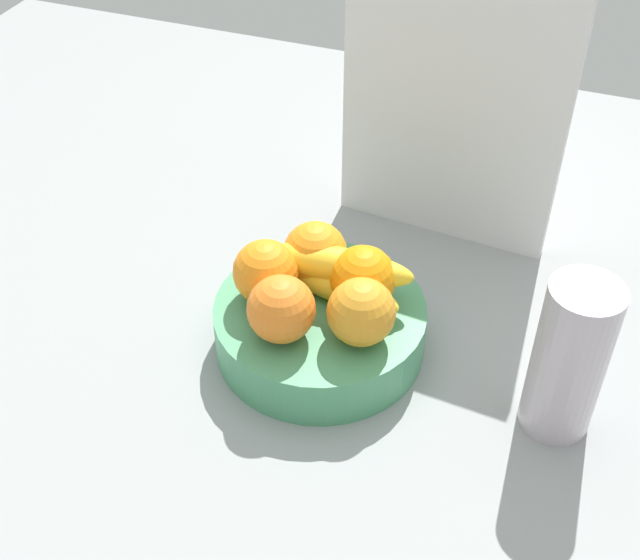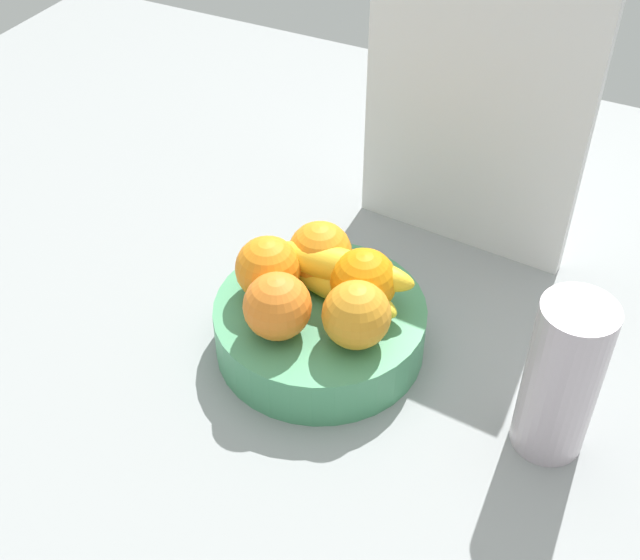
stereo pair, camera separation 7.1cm
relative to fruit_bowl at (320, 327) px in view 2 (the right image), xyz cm
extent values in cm
cube|color=gray|center=(-0.89, 2.28, -4.53)|extent=(180.00, 140.00, 3.00)
cylinder|color=#499666|center=(0.00, 0.00, 0.00)|extent=(23.79, 23.79, 6.06)
sphere|color=orange|center=(-2.33, -5.36, 6.68)|extent=(7.30, 7.30, 7.30)
sphere|color=orange|center=(5.63, -2.89, 6.68)|extent=(7.30, 7.30, 7.30)
sphere|color=orange|center=(4.13, 2.50, 6.68)|extent=(7.30, 7.30, 7.30)
sphere|color=orange|center=(-2.24, 4.51, 6.68)|extent=(7.30, 7.30, 7.30)
sphere|color=orange|center=(-6.17, -0.44, 6.68)|extent=(7.30, 7.30, 7.30)
ellipsoid|color=yellow|center=(0.46, 2.08, 5.03)|extent=(17.46, 7.39, 4.00)
ellipsoid|color=yellow|center=(1.04, 2.83, 7.23)|extent=(17.26, 5.34, 4.00)
cube|color=silver|center=(7.32, 26.45, 14.97)|extent=(28.05, 4.02, 36.00)
cylinder|color=#BDAEB9|center=(26.82, -1.71, 6.16)|extent=(7.32, 7.32, 18.39)
camera|label=1|loc=(23.48, -63.55, 66.19)|focal=46.99mm
camera|label=2|loc=(30.04, -60.72, 66.19)|focal=46.99mm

